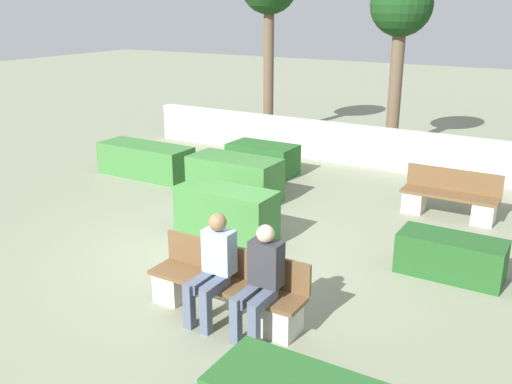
{
  "coord_description": "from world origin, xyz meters",
  "views": [
    {
      "loc": [
        4.64,
        -6.68,
        3.68
      ],
      "look_at": [
        0.33,
        0.5,
        0.9
      ],
      "focal_mm": 40.0,
      "sensor_mm": 36.0,
      "label": 1
    }
  ],
  "objects": [
    {
      "name": "hedge_block_near_right",
      "position": [
        -0.25,
        0.53,
        0.42
      ],
      "size": [
        1.64,
        0.7,
        0.85
      ],
      "color": "#3D7A38",
      "rests_on": "ground_plane"
    },
    {
      "name": "hedge_block_near_left",
      "position": [
        3.22,
        1.01,
        0.29
      ],
      "size": [
        1.45,
        0.63,
        0.58
      ],
      "color": "#235623",
      "rests_on": "ground_plane"
    },
    {
      "name": "bench_front",
      "position": [
        1.11,
        -1.5,
        0.33
      ],
      "size": [
        2.08,
        0.48,
        0.84
      ],
      "color": "brown",
      "rests_on": "ground_plane"
    },
    {
      "name": "hedge_block_mid_right",
      "position": [
        -3.78,
        2.58,
        0.35
      ],
      "size": [
        2.18,
        0.81,
        0.71
      ],
      "color": "#3D7A38",
      "rests_on": "ground_plane"
    },
    {
      "name": "bench_left_side",
      "position": [
        2.64,
        3.41,
        0.32
      ],
      "size": [
        1.69,
        0.49,
        0.84
      ],
      "rotation": [
        0.0,
        0.0,
        0.11
      ],
      "color": "brown",
      "rests_on": "ground_plane"
    },
    {
      "name": "person_seated_man",
      "position": [
        1.02,
        -1.64,
        0.73
      ],
      "size": [
        0.38,
        0.64,
        1.33
      ],
      "color": "#515B70",
      "rests_on": "ground_plane"
    },
    {
      "name": "tree_center_left",
      "position": [
        0.15,
        7.72,
        3.47
      ],
      "size": [
        1.54,
        1.54,
        4.42
      ],
      "color": "brown",
      "rests_on": "ground_plane"
    },
    {
      "name": "perimeter_wall",
      "position": [
        0.0,
        5.89,
        0.47
      ],
      "size": [
        11.72,
        0.3,
        0.94
      ],
      "color": "beige",
      "rests_on": "ground_plane"
    },
    {
      "name": "hedge_block_mid_left",
      "position": [
        -1.21,
        2.26,
        0.42
      ],
      "size": [
        1.8,
        0.84,
        0.84
      ],
      "color": "#3D7A38",
      "rests_on": "ground_plane"
    },
    {
      "name": "hedge_block_far_right",
      "position": [
        -1.63,
        4.06,
        0.34
      ],
      "size": [
        1.51,
        0.83,
        0.68
      ],
      "color": "#286028",
      "rests_on": "ground_plane"
    },
    {
      "name": "ground_plane",
      "position": [
        0.0,
        0.0,
        0.0
      ],
      "size": [
        60.0,
        60.0,
        0.0
      ],
      "primitive_type": "plane",
      "color": "gray"
    },
    {
      "name": "person_seated_woman",
      "position": [
        1.68,
        -1.64,
        0.72
      ],
      "size": [
        0.38,
        0.64,
        1.32
      ],
      "color": "#515B70",
      "rests_on": "ground_plane"
    }
  ]
}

